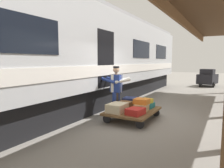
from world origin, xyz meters
name	(u,v)px	position (x,y,z in m)	size (l,w,h in m)	color
ground_plane	(151,119)	(0.00, 0.00, 0.00)	(60.00, 60.00, 0.00)	gray
train_car	(73,56)	(3.20, 0.00, 2.06)	(3.02, 19.70, 4.00)	#B7BABF
luggage_cart	(133,111)	(0.51, 0.33, 0.27)	(1.35, 1.83, 0.32)	brown
suitcase_teal_softside	(147,105)	(0.21, -0.17, 0.40)	(0.38, 0.48, 0.17)	#1E666B
suitcase_cream_canvas	(117,108)	(0.82, 0.83, 0.45)	(0.50, 0.63, 0.27)	beige
suitcase_red_plastic	(135,111)	(0.21, 0.83, 0.41)	(0.43, 0.51, 0.19)	#AD231E
suitcase_navy_fabric	(131,102)	(0.82, -0.17, 0.47)	(0.48, 0.45, 0.29)	navy
suitcase_tan_vintage	(142,107)	(0.21, 0.33, 0.43)	(0.39, 0.57, 0.22)	tan
suitcase_brown_leather	(124,105)	(0.82, 0.33, 0.43)	(0.42, 0.54, 0.23)	brown
suitcase_orange_carryall	(142,101)	(0.22, 0.31, 0.62)	(0.44, 0.40, 0.16)	#CC6B23
suitcase_yellow_case	(146,101)	(0.24, -0.15, 0.56)	(0.35, 0.37, 0.15)	gold
porter_in_overalls	(116,89)	(1.24, 0.15, 0.93)	(0.67, 0.43, 1.70)	navy
porter_by_door	(117,89)	(1.22, 0.11, 0.93)	(0.74, 0.62, 1.70)	#332D28
baggage_tug	(207,78)	(-0.82, -10.45, 0.63)	(1.41, 1.88, 1.30)	black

